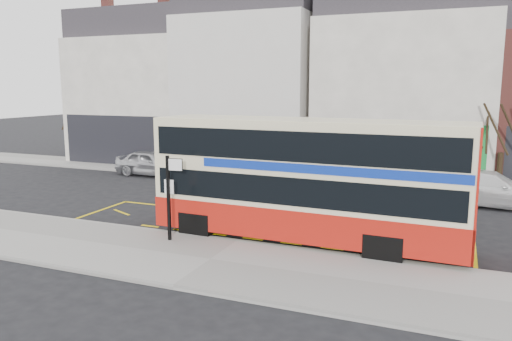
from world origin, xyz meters
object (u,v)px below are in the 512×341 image
at_px(car_white, 489,189).
at_px(car_silver, 152,163).
at_px(street_tree_left, 76,102).
at_px(double_decker_bus, 308,179).
at_px(bus_stop_post, 170,189).
at_px(car_grey, 277,177).
at_px(street_tree_right, 504,115).

bearing_deg(car_white, car_silver, 90.85).
height_order(car_white, street_tree_left, street_tree_left).
relative_size(double_decker_bus, bus_stop_post, 3.69).
bearing_deg(car_grey, street_tree_left, 82.39).
xyz_separation_m(car_grey, street_tree_left, (-15.74, 3.99, 3.32)).
xyz_separation_m(car_silver, car_grey, (7.78, -0.82, -0.11)).
xyz_separation_m(bus_stop_post, street_tree_right, (10.15, 11.94, 1.90)).
bearing_deg(double_decker_bus, bus_stop_post, -153.90).
bearing_deg(car_silver, car_grey, -93.05).
relative_size(car_silver, car_grey, 1.14).
distance_m(bus_stop_post, street_tree_right, 15.78).
relative_size(double_decker_bus, street_tree_right, 1.85).
relative_size(car_silver, street_tree_left, 0.73).
height_order(double_decker_bus, bus_stop_post, double_decker_bus).
xyz_separation_m(car_grey, street_tree_right, (9.99, 2.44, 3.09)).
relative_size(car_grey, car_white, 0.73).
xyz_separation_m(car_white, street_tree_left, (-25.21, 3.93, 3.19)).
distance_m(car_grey, car_white, 9.47).
bearing_deg(car_white, car_grey, 93.73).
bearing_deg(bus_stop_post, double_decker_bus, 20.25).
distance_m(bus_stop_post, car_white, 13.61).
bearing_deg(car_grey, car_white, -83.07).
bearing_deg(street_tree_right, car_grey, -166.30).
bearing_deg(car_grey, car_silver, 90.57).
height_order(double_decker_bus, car_white, double_decker_bus).
distance_m(double_decker_bus, street_tree_left, 22.84).
distance_m(bus_stop_post, car_silver, 12.88).
distance_m(bus_stop_post, car_grey, 9.58).
distance_m(double_decker_bus, bus_stop_post, 4.35).
bearing_deg(street_tree_right, street_tree_left, 176.55).
distance_m(car_white, street_tree_right, 3.84).
height_order(car_silver, car_grey, car_silver).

